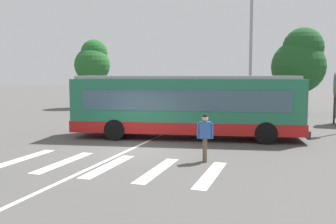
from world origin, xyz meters
The scene contains 11 objects.
ground_plane centered at (0.00, 0.00, 0.00)m, with size 160.00×160.00×0.00m, color #514F4C.
city_transit_bus centered at (1.34, 3.59, 1.59)m, with size 11.42×4.45×3.06m.
pedestrian_crossing_street centered at (3.32, -1.15, 0.97)m, with size 0.57×0.34×1.72m.
parked_car_silver centered at (-3.26, 15.02, 0.77)m, with size 2.15×4.62×1.35m.
parked_car_charcoal centered at (-0.44, 14.70, 0.77)m, with size 1.95×4.54×1.35m.
parked_car_red centered at (2.17, 15.42, 0.77)m, with size 2.04×4.58×1.35m.
twin_arm_street_lamp centered at (3.66, 10.71, 6.31)m, with size 5.23×0.32×10.36m.
background_tree_left centered at (-11.54, 17.36, 4.33)m, with size 3.31×3.31×6.41m.
background_tree_right centered at (6.80, 17.90, 4.19)m, with size 4.27×4.27×6.85m.
crosswalk_painted_stripes centered at (0.34, -2.79, 0.00)m, with size 7.53×3.36×0.01m.
lane_center_line centered at (-0.12, 2.00, 0.00)m, with size 0.16×24.00×0.01m, color silver.
Camera 1 is at (6.17, -14.09, 3.11)m, focal length 40.11 mm.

